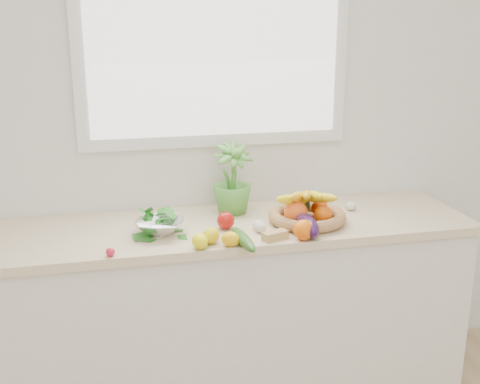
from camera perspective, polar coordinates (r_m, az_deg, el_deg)
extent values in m
cube|color=white|center=(2.92, -2.39, 7.34)|extent=(4.50, 0.02, 2.70)
cube|color=silver|center=(2.94, -1.06, -11.63)|extent=(2.20, 0.58, 0.86)
cube|color=beige|center=(2.75, -1.11, -3.35)|extent=(2.24, 0.62, 0.04)
cube|color=white|center=(2.87, -2.43, 15.20)|extent=(1.30, 0.03, 1.10)
cube|color=white|center=(2.85, -2.35, 15.20)|extent=(1.18, 0.01, 0.98)
sphere|color=#F26107|center=(2.54, 6.06, -3.60)|extent=(0.09, 0.09, 0.09)
ellipsoid|color=#F6ED0D|center=(2.45, -3.82, -4.69)|extent=(0.08, 0.09, 0.06)
ellipsoid|color=#DBBD0B|center=(2.50, -2.75, -4.14)|extent=(0.10, 0.11, 0.07)
ellipsoid|color=yellow|center=(2.47, -0.91, -4.48)|extent=(0.10, 0.09, 0.06)
sphere|color=#AA130D|center=(2.66, -1.37, -2.72)|extent=(0.10, 0.10, 0.08)
cube|color=tan|center=(2.55, 3.33, -4.14)|extent=(0.12, 0.08, 0.04)
ellipsoid|color=silver|center=(2.66, 1.75, -3.10)|extent=(0.06, 0.06, 0.04)
ellipsoid|color=silver|center=(2.96, 10.46, -1.32)|extent=(0.06, 0.06, 0.04)
ellipsoid|color=silver|center=(2.62, 1.97, -3.38)|extent=(0.05, 0.05, 0.04)
ellipsoid|color=#2B0F38|center=(2.60, 6.39, -3.17)|extent=(0.09, 0.22, 0.09)
ellipsoid|color=#274E17|center=(2.48, 0.28, -4.50)|extent=(0.07, 0.28, 0.05)
sphere|color=red|center=(2.43, -12.19, -5.58)|extent=(0.05, 0.05, 0.04)
imported|color=#4F9737|center=(2.84, -0.73, 1.26)|extent=(0.24, 0.24, 0.34)
cylinder|color=tan|center=(2.77, 6.37, -2.78)|extent=(0.38, 0.38, 0.01)
torus|color=tan|center=(2.76, 6.39, -2.29)|extent=(0.45, 0.45, 0.05)
sphere|color=orange|center=(2.70, 5.32, -1.91)|extent=(0.14, 0.14, 0.11)
sphere|color=#E25607|center=(2.72, 7.88, -2.13)|extent=(0.10, 0.10, 0.08)
sphere|color=#F14507|center=(2.82, 7.54, -1.50)|extent=(0.10, 0.10, 0.08)
ellipsoid|color=#1D3216|center=(2.81, 5.75, -1.18)|extent=(0.11, 0.11, 0.11)
ellipsoid|color=yellow|center=(2.70, 5.03, -0.74)|extent=(0.22, 0.16, 0.10)
ellipsoid|color=yellow|center=(2.71, 5.65, -0.44)|extent=(0.17, 0.21, 0.10)
ellipsoid|color=#EAB213|center=(2.71, 6.33, -0.31)|extent=(0.12, 0.24, 0.10)
ellipsoid|color=yellow|center=(2.73, 6.92, -0.35)|extent=(0.04, 0.24, 0.10)
ellipsoid|color=yellow|center=(2.74, 7.61, -0.55)|extent=(0.12, 0.24, 0.10)
cylinder|color=silver|center=(2.63, -7.57, -3.81)|extent=(0.10, 0.10, 0.02)
imported|color=white|center=(2.62, -7.59, -3.14)|extent=(0.25, 0.25, 0.05)
ellipsoid|color=#22691A|center=(2.60, -7.63, -2.29)|extent=(0.19, 0.19, 0.06)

